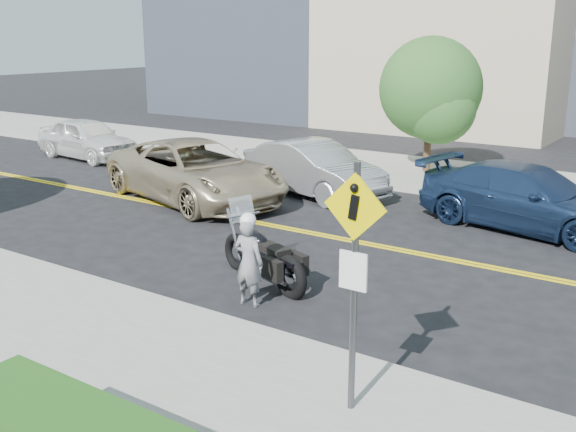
# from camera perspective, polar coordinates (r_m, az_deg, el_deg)

# --- Properties ---
(ground_plane) EXTENTS (120.00, 120.00, 0.00)m
(ground_plane) POSITION_cam_1_polar(r_m,az_deg,el_deg) (15.47, 3.07, -1.67)
(ground_plane) COLOR black
(ground_plane) RESTS_ON ground
(sidewalk_near) EXTENTS (60.00, 5.00, 0.15)m
(sidewalk_near) POSITION_cam_1_polar(r_m,az_deg,el_deg) (10.23, -19.77, -11.36)
(sidewalk_near) COLOR #9E9B91
(sidewalk_near) RESTS_ON ground_plane
(sidewalk_far) EXTENTS (60.00, 5.00, 0.15)m
(sidewalk_far) POSITION_cam_1_polar(r_m,az_deg,el_deg) (22.02, 13.27, 3.28)
(sidewalk_far) COLOR #9E9B91
(sidewalk_far) RESTS_ON ground_plane
(pedestrian_sign) EXTENTS (0.78, 0.08, 3.00)m
(pedestrian_sign) POSITION_cam_1_polar(r_m,az_deg,el_deg) (7.66, 5.62, -4.19)
(pedestrian_sign) COLOR #4C4C51
(pedestrian_sign) RESTS_ON sidewalk_near
(motorcyclist) EXTENTS (0.57, 0.39, 1.63)m
(motorcyclist) POSITION_cam_1_polar(r_m,az_deg,el_deg) (11.36, -3.35, -3.70)
(motorcyclist) COLOR silver
(motorcyclist) RESTS_ON ground
(motorcycle) EXTENTS (2.57, 1.53, 1.50)m
(motorcycle) POSITION_cam_1_polar(r_m,az_deg,el_deg) (12.39, -2.14, -2.36)
(motorcycle) COLOR black
(motorcycle) RESTS_ON ground
(suv) EXTENTS (6.47, 4.23, 1.65)m
(suv) POSITION_cam_1_polar(r_m,az_deg,el_deg) (18.67, -7.84, 3.79)
(suv) COLOR tan
(suv) RESTS_ON ground
(parked_car_white) EXTENTS (4.51, 2.13, 1.49)m
(parked_car_white) POSITION_cam_1_polar(r_m,az_deg,el_deg) (25.89, -16.66, 6.31)
(parked_car_white) COLOR white
(parked_car_white) RESTS_ON ground
(parked_car_silver) EXTENTS (4.92, 2.88, 1.53)m
(parked_car_silver) POSITION_cam_1_polar(r_m,az_deg,el_deg) (19.16, 2.14, 4.03)
(parked_car_silver) COLOR #9CA0A3
(parked_car_silver) RESTS_ON ground
(parked_car_blue) EXTENTS (5.49, 3.00, 1.51)m
(parked_car_blue) POSITION_cam_1_polar(r_m,az_deg,el_deg) (16.75, 19.63, 1.45)
(parked_car_blue) COLOR navy
(parked_car_blue) RESTS_ON ground
(tree_far_a) EXTENTS (3.23, 3.23, 4.42)m
(tree_far_a) POSITION_cam_1_polar(r_m,az_deg,el_deg) (22.09, 11.97, 10.53)
(tree_far_a) COLOR #382619
(tree_far_a) RESTS_ON ground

